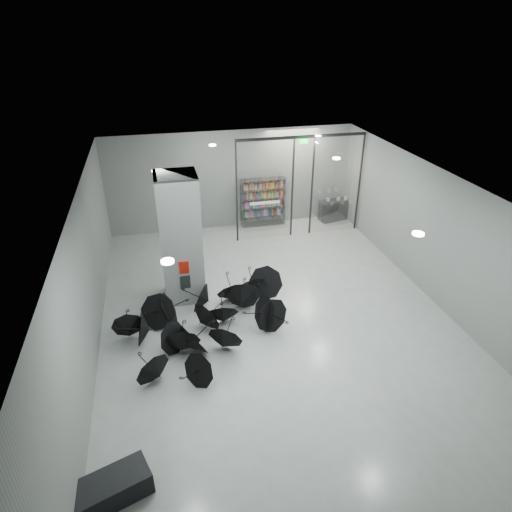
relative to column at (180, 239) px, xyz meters
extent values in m
plane|color=gray|center=(2.50, -2.00, -2.00)|extent=(14.00, 14.00, 0.00)
cube|color=gray|center=(2.50, -2.00, 2.00)|extent=(10.00, 14.00, 0.02)
cube|color=#5A5C5A|center=(2.50, 5.00, 0.00)|extent=(10.00, 0.02, 4.00)
cube|color=#5A5C5A|center=(2.50, -9.00, 0.00)|extent=(10.00, 0.02, 4.00)
cube|color=#5A5C5A|center=(-2.50, -2.00, 0.00)|extent=(0.02, 14.00, 4.00)
cube|color=#5A5C5A|center=(7.50, -2.00, 0.00)|extent=(0.02, 14.00, 4.00)
cube|color=slate|center=(0.00, 0.00, 0.00)|extent=(1.20, 1.20, 4.00)
cube|color=#A50A07|center=(0.00, -0.62, -0.65)|extent=(0.28, 0.04, 0.38)
cube|color=black|center=(0.00, -0.62, -1.15)|extent=(0.30, 0.03, 0.42)
cube|color=#0CE533|center=(4.90, 3.30, 1.82)|extent=(0.30, 0.06, 0.15)
cube|color=silver|center=(3.50, 3.50, 0.00)|extent=(2.20, 0.02, 3.95)
cube|color=silver|center=(6.40, 3.50, 0.00)|extent=(2.00, 0.02, 3.95)
cube|color=black|center=(2.40, 3.50, 0.00)|extent=(0.06, 0.06, 4.00)
cube|color=black|center=(4.60, 3.50, 0.00)|extent=(0.06, 0.06, 4.00)
cube|color=black|center=(5.40, 3.50, 0.00)|extent=(0.06, 0.06, 4.00)
cube|color=black|center=(7.40, 3.50, 0.00)|extent=(0.06, 0.06, 4.00)
cube|color=black|center=(4.90, 3.50, 1.95)|extent=(5.00, 0.08, 0.10)
cube|color=black|center=(-2.00, -6.56, -1.76)|extent=(1.64, 1.10, 0.49)
cube|color=black|center=(6.97, 4.61, -1.57)|extent=(1.52, 0.89, 0.86)
camera|label=1|loc=(-0.57, -12.17, 5.82)|focal=31.33mm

